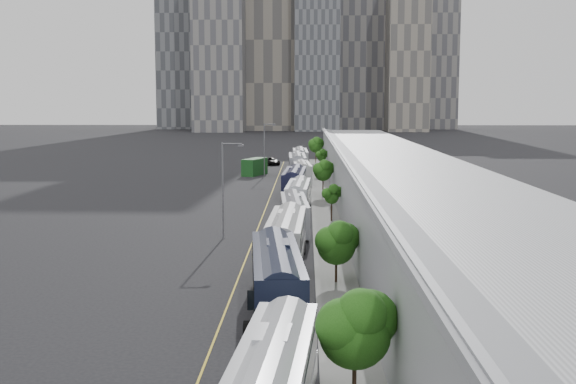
{
  "coord_description": "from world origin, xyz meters",
  "views": [
    {
      "loc": [
        3.37,
        -20.1,
        12.48
      ],
      "look_at": [
        1.39,
        56.88,
        3.0
      ],
      "focal_mm": 45.0,
      "sensor_mm": 36.0,
      "label": 1
    }
  ],
  "objects_px": {
    "bus_8": "(300,160)",
    "suv": "(271,161)",
    "shipping_container": "(255,167)",
    "bus_4": "(298,198)",
    "bus_6": "(302,174)",
    "bus_7": "(297,167)",
    "bus_5": "(294,185)",
    "street_lamp_far": "(265,146)",
    "bus_2": "(286,243)",
    "bus_1": "(277,285)",
    "street_lamp_near": "(225,184)",
    "bus_3": "(294,217)"
  },
  "relations": [
    {
      "from": "street_lamp_near",
      "to": "shipping_container",
      "type": "height_order",
      "value": "street_lamp_near"
    },
    {
      "from": "bus_8",
      "to": "shipping_container",
      "type": "height_order",
      "value": "bus_8"
    },
    {
      "from": "bus_4",
      "to": "bus_5",
      "type": "distance_m",
      "value": 13.02
    },
    {
      "from": "bus_2",
      "to": "bus_7",
      "type": "bearing_deg",
      "value": 91.57
    },
    {
      "from": "bus_7",
      "to": "suv",
      "type": "bearing_deg",
      "value": 101.82
    },
    {
      "from": "bus_7",
      "to": "shipping_container",
      "type": "xyz_separation_m",
      "value": [
        -7.48,
        2.33,
        -0.24
      ]
    },
    {
      "from": "bus_1",
      "to": "suv",
      "type": "height_order",
      "value": "bus_1"
    },
    {
      "from": "bus_8",
      "to": "street_lamp_near",
      "type": "relative_size",
      "value": 1.52
    },
    {
      "from": "bus_5",
      "to": "shipping_container",
      "type": "xyz_separation_m",
      "value": [
        -7.46,
        29.39,
        -0.19
      ]
    },
    {
      "from": "bus_8",
      "to": "suv",
      "type": "relative_size",
      "value": 2.47
    },
    {
      "from": "street_lamp_near",
      "to": "bus_4",
      "type": "bearing_deg",
      "value": 68.9
    },
    {
      "from": "bus_2",
      "to": "street_lamp_near",
      "type": "relative_size",
      "value": 1.52
    },
    {
      "from": "bus_3",
      "to": "bus_6",
      "type": "distance_m",
      "value": 42.49
    },
    {
      "from": "suv",
      "to": "shipping_container",
      "type": "bearing_deg",
      "value": -119.35
    },
    {
      "from": "bus_4",
      "to": "suv",
      "type": "xyz_separation_m",
      "value": [
        -6.34,
        63.34,
        -0.75
      ]
    },
    {
      "from": "street_lamp_near",
      "to": "shipping_container",
      "type": "bearing_deg",
      "value": 91.48
    },
    {
      "from": "bus_6",
      "to": "street_lamp_near",
      "type": "xyz_separation_m",
      "value": [
        -6.85,
        -46.0,
        3.65
      ]
    },
    {
      "from": "street_lamp_near",
      "to": "suv",
      "type": "bearing_deg",
      "value": 89.82
    },
    {
      "from": "bus_7",
      "to": "bus_8",
      "type": "distance_m",
      "value": 14.42
    },
    {
      "from": "bus_3",
      "to": "bus_6",
      "type": "bearing_deg",
      "value": 86.12
    },
    {
      "from": "bus_1",
      "to": "street_lamp_far",
      "type": "height_order",
      "value": "street_lamp_far"
    },
    {
      "from": "bus_2",
      "to": "street_lamp_far",
      "type": "height_order",
      "value": "street_lamp_far"
    },
    {
      "from": "bus_1",
      "to": "suv",
      "type": "distance_m",
      "value": 104.52
    },
    {
      "from": "street_lamp_far",
      "to": "bus_3",
      "type": "bearing_deg",
      "value": -83.75
    },
    {
      "from": "bus_5",
      "to": "bus_3",
      "type": "bearing_deg",
      "value": -87.06
    },
    {
      "from": "shipping_container",
      "to": "suv",
      "type": "relative_size",
      "value": 1.17
    },
    {
      "from": "bus_7",
      "to": "street_lamp_far",
      "type": "bearing_deg",
      "value": 179.82
    },
    {
      "from": "bus_3",
      "to": "bus_7",
      "type": "distance_m",
      "value": 53.62
    },
    {
      "from": "bus_4",
      "to": "bus_5",
      "type": "bearing_deg",
      "value": 95.21
    },
    {
      "from": "bus_1",
      "to": "shipping_container",
      "type": "height_order",
      "value": "bus_1"
    },
    {
      "from": "bus_2",
      "to": "bus_4",
      "type": "bearing_deg",
      "value": 90.24
    },
    {
      "from": "bus_1",
      "to": "bus_2",
      "type": "relative_size",
      "value": 1.04
    },
    {
      "from": "bus_2",
      "to": "bus_4",
      "type": "xyz_separation_m",
      "value": [
        0.63,
        27.57,
        -0.15
      ]
    },
    {
      "from": "bus_1",
      "to": "bus_2",
      "type": "distance_m",
      "value": 13.47
    },
    {
      "from": "bus_4",
      "to": "bus_6",
      "type": "xyz_separation_m",
      "value": [
        0.26,
        28.92,
        -0.02
      ]
    },
    {
      "from": "bus_1",
      "to": "bus_7",
      "type": "xyz_separation_m",
      "value": [
        0.17,
        81.09,
        -0.01
      ]
    },
    {
      "from": "shipping_container",
      "to": "bus_4",
      "type": "bearing_deg",
      "value": -59.31
    },
    {
      "from": "bus_3",
      "to": "bus_4",
      "type": "xyz_separation_m",
      "value": [
        0.23,
        13.56,
        0.03
      ]
    },
    {
      "from": "bus_5",
      "to": "street_lamp_near",
      "type": "bearing_deg",
      "value": -99.13
    },
    {
      "from": "bus_5",
      "to": "street_lamp_far",
      "type": "height_order",
      "value": "street_lamp_far"
    },
    {
      "from": "bus_4",
      "to": "bus_6",
      "type": "relative_size",
      "value": 1.01
    },
    {
      "from": "bus_8",
      "to": "bus_6",
      "type": "bearing_deg",
      "value": -90.43
    },
    {
      "from": "shipping_container",
      "to": "suv",
      "type": "distance_m",
      "value": 21.04
    },
    {
      "from": "street_lamp_near",
      "to": "street_lamp_far",
      "type": "relative_size",
      "value": 0.98
    },
    {
      "from": "bus_4",
      "to": "suv",
      "type": "relative_size",
      "value": 2.26
    },
    {
      "from": "street_lamp_far",
      "to": "bus_4",
      "type": "bearing_deg",
      "value": -81.33
    },
    {
      "from": "bus_4",
      "to": "bus_8",
      "type": "relative_size",
      "value": 0.91
    },
    {
      "from": "street_lamp_near",
      "to": "bus_2",
      "type": "bearing_deg",
      "value": -60.4
    },
    {
      "from": "bus_1",
      "to": "bus_7",
      "type": "bearing_deg",
      "value": 85.23
    },
    {
      "from": "bus_3",
      "to": "street_lamp_near",
      "type": "relative_size",
      "value": 1.37
    }
  ]
}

